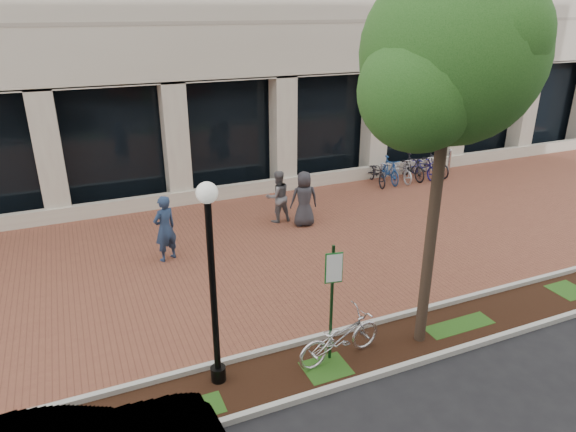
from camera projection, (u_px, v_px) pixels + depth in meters
name	position (u px, v px, depth m)	size (l,w,h in m)	color
ground	(285.00, 245.00, 14.99)	(120.00, 120.00, 0.00)	black
brick_plaza	(285.00, 245.00, 14.99)	(40.00, 9.00, 0.01)	brown
planting_strip	(385.00, 346.00, 10.53)	(40.00, 1.50, 0.01)	black
curb_plaza_side	(366.00, 324.00, 11.15)	(40.00, 0.12, 0.12)	#B3B2A9
curb_street_side	(407.00, 365.00, 9.87)	(40.00, 0.12, 0.12)	#B3B2A9
parking_sign	(332.00, 289.00, 9.57)	(0.34, 0.07, 2.48)	#133617
lamppost	(212.00, 276.00, 8.73)	(0.36, 0.36, 3.90)	black
street_tree	(452.00, 66.00, 8.71)	(3.73, 3.11, 7.29)	#403024
locked_bicycle	(340.00, 337.00, 9.99)	(0.66, 1.89, 0.99)	silver
pedestrian_left	(165.00, 229.00, 13.81)	(0.68, 0.45, 1.86)	navy
pedestrian_mid	(278.00, 197.00, 16.37)	(0.83, 0.64, 1.70)	slate
pedestrian_right	(304.00, 199.00, 16.07)	(0.87, 0.56, 1.77)	#2B2A30
bollard	(449.00, 160.00, 21.60)	(0.12, 0.12, 0.97)	silver
bike_rack_cluster	(406.00, 168.00, 20.51)	(3.52, 1.84, 1.02)	black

